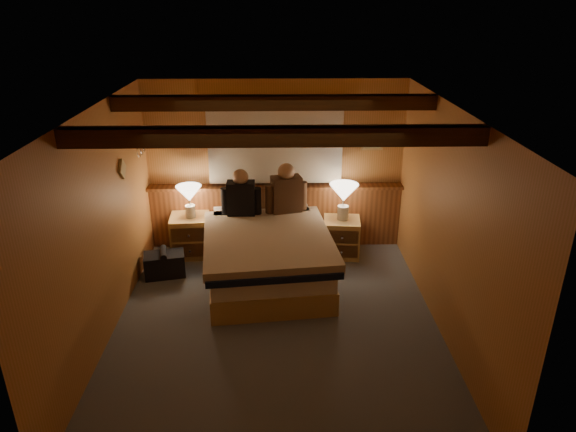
{
  "coord_description": "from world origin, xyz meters",
  "views": [
    {
      "loc": [
        0.02,
        -4.84,
        3.39
      ],
      "look_at": [
        0.14,
        0.4,
        1.15
      ],
      "focal_mm": 32.0,
      "sensor_mm": 36.0,
      "label": 1
    }
  ],
  "objects_px": {
    "nightstand_left": "(191,236)",
    "lamp_right": "(344,195)",
    "nightstand_right": "(341,237)",
    "lamp_left": "(189,195)",
    "person_right": "(286,192)",
    "duffel_bag": "(165,264)",
    "bed": "(267,255)",
    "person_left": "(241,196)"
  },
  "relations": [
    {
      "from": "nightstand_left",
      "to": "lamp_right",
      "type": "bearing_deg",
      "value": -5.4
    },
    {
      "from": "nightstand_left",
      "to": "nightstand_right",
      "type": "bearing_deg",
      "value": -6.04
    },
    {
      "from": "lamp_left",
      "to": "lamp_right",
      "type": "xyz_separation_m",
      "value": [
        2.11,
        -0.03,
        0.0
      ]
    },
    {
      "from": "nightstand_left",
      "to": "person_right",
      "type": "xyz_separation_m",
      "value": [
        1.35,
        -0.05,
        0.67
      ]
    },
    {
      "from": "nightstand_right",
      "to": "duffel_bag",
      "type": "relative_size",
      "value": 0.96
    },
    {
      "from": "nightstand_right",
      "to": "lamp_left",
      "type": "relative_size",
      "value": 1.2
    },
    {
      "from": "nightstand_right",
      "to": "person_right",
      "type": "bearing_deg",
      "value": -176.06
    },
    {
      "from": "person_right",
      "to": "duffel_bag",
      "type": "height_order",
      "value": "person_right"
    },
    {
      "from": "bed",
      "to": "person_left",
      "type": "height_order",
      "value": "person_left"
    },
    {
      "from": "bed",
      "to": "nightstand_left",
      "type": "distance_m",
      "value": 1.32
    },
    {
      "from": "bed",
      "to": "duffel_bag",
      "type": "distance_m",
      "value": 1.37
    },
    {
      "from": "lamp_left",
      "to": "person_left",
      "type": "xyz_separation_m",
      "value": [
        0.72,
        -0.12,
        0.03
      ]
    },
    {
      "from": "nightstand_right",
      "to": "lamp_right",
      "type": "bearing_deg",
      "value": 72.71
    },
    {
      "from": "person_left",
      "to": "duffel_bag",
      "type": "distance_m",
      "value": 1.35
    },
    {
      "from": "nightstand_left",
      "to": "person_right",
      "type": "bearing_deg",
      "value": -6.37
    },
    {
      "from": "bed",
      "to": "person_right",
      "type": "xyz_separation_m",
      "value": [
        0.26,
        0.69,
        0.61
      ]
    },
    {
      "from": "nightstand_left",
      "to": "person_left",
      "type": "height_order",
      "value": "person_left"
    },
    {
      "from": "nightstand_left",
      "to": "nightstand_right",
      "type": "distance_m",
      "value": 2.13
    },
    {
      "from": "duffel_bag",
      "to": "lamp_right",
      "type": "bearing_deg",
      "value": 1.09
    },
    {
      "from": "person_left",
      "to": "duffel_bag",
      "type": "bearing_deg",
      "value": -154.68
    },
    {
      "from": "lamp_right",
      "to": "person_left",
      "type": "distance_m",
      "value": 1.4
    },
    {
      "from": "person_left",
      "to": "lamp_left",
      "type": "bearing_deg",
      "value": 171.1
    },
    {
      "from": "lamp_right",
      "to": "bed",
      "type": "bearing_deg",
      "value": -146.27
    },
    {
      "from": "bed",
      "to": "person_right",
      "type": "height_order",
      "value": "person_right"
    },
    {
      "from": "lamp_left",
      "to": "duffel_bag",
      "type": "bearing_deg",
      "value": -116.36
    },
    {
      "from": "lamp_left",
      "to": "person_right",
      "type": "distance_m",
      "value": 1.33
    },
    {
      "from": "person_left",
      "to": "duffel_bag",
      "type": "relative_size",
      "value": 1.16
    },
    {
      "from": "lamp_right",
      "to": "duffel_bag",
      "type": "height_order",
      "value": "lamp_right"
    },
    {
      "from": "nightstand_left",
      "to": "lamp_left",
      "type": "xyz_separation_m",
      "value": [
        0.03,
        -0.02,
        0.61
      ]
    },
    {
      "from": "person_right",
      "to": "duffel_bag",
      "type": "bearing_deg",
      "value": -175.42
    },
    {
      "from": "lamp_left",
      "to": "person_left",
      "type": "distance_m",
      "value": 0.73
    },
    {
      "from": "nightstand_left",
      "to": "nightstand_right",
      "type": "xyz_separation_m",
      "value": [
        2.12,
        -0.07,
        -0.02
      ]
    },
    {
      "from": "nightstand_right",
      "to": "person_left",
      "type": "xyz_separation_m",
      "value": [
        -1.38,
        -0.07,
        0.67
      ]
    },
    {
      "from": "bed",
      "to": "lamp_left",
      "type": "relative_size",
      "value": 4.71
    },
    {
      "from": "lamp_left",
      "to": "lamp_right",
      "type": "bearing_deg",
      "value": -0.88
    },
    {
      "from": "lamp_left",
      "to": "duffel_bag",
      "type": "distance_m",
      "value": 0.98
    },
    {
      "from": "lamp_right",
      "to": "person_left",
      "type": "bearing_deg",
      "value": -176.26
    },
    {
      "from": "nightstand_left",
      "to": "lamp_right",
      "type": "relative_size",
      "value": 1.13
    },
    {
      "from": "person_left",
      "to": "person_right",
      "type": "distance_m",
      "value": 0.61
    },
    {
      "from": "nightstand_right",
      "to": "person_right",
      "type": "height_order",
      "value": "person_right"
    },
    {
      "from": "nightstand_right",
      "to": "lamp_left",
      "type": "height_order",
      "value": "lamp_left"
    },
    {
      "from": "nightstand_left",
      "to": "person_left",
      "type": "distance_m",
      "value": 0.99
    }
  ]
}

